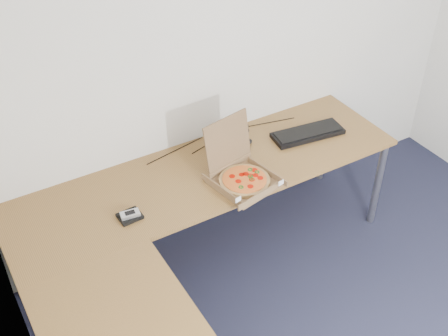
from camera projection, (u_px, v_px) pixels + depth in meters
desk at (194, 236)px, 3.13m from camera, size 2.50×2.20×0.73m
pizza_box at (243, 176)px, 3.44m from camera, size 0.34×0.40×0.35m
drinking_glass at (226, 137)px, 3.74m from camera, size 0.06×0.06×0.11m
keyboard at (308, 133)px, 3.85m from camera, size 0.50×0.23×0.03m
mouse at (245, 142)px, 3.76m from camera, size 0.12×0.09×0.04m
wallet at (130, 216)px, 3.20m from camera, size 0.13×0.11×0.02m
phone at (130, 214)px, 3.19m from camera, size 0.11×0.07×0.02m
dome_speaker at (242, 126)px, 3.87m from camera, size 0.09×0.09×0.08m
cable_bundle at (219, 138)px, 3.83m from camera, size 0.54×0.11×0.01m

